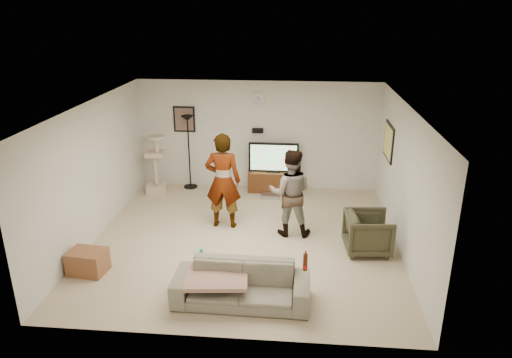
# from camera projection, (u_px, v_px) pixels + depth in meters

# --- Properties ---
(floor) EXTENTS (5.50, 5.50, 0.02)m
(floor) POSITION_uv_depth(u_px,v_px,m) (245.00, 240.00, 8.77)
(floor) COLOR tan
(floor) RESTS_ON ground
(ceiling) EXTENTS (5.50, 5.50, 0.02)m
(ceiling) POSITION_uv_depth(u_px,v_px,m) (244.00, 105.00, 7.90)
(ceiling) COLOR white
(ceiling) RESTS_ON wall_back
(wall_back) EXTENTS (5.50, 0.04, 2.50)m
(wall_back) POSITION_uv_depth(u_px,v_px,m) (258.00, 135.00, 10.90)
(wall_back) COLOR white
(wall_back) RESTS_ON floor
(wall_front) EXTENTS (5.50, 0.04, 2.50)m
(wall_front) POSITION_uv_depth(u_px,v_px,m) (219.00, 253.00, 5.77)
(wall_front) COLOR white
(wall_front) RESTS_ON floor
(wall_left) EXTENTS (0.04, 5.50, 2.50)m
(wall_left) POSITION_uv_depth(u_px,v_px,m) (93.00, 171.00, 8.57)
(wall_left) COLOR white
(wall_left) RESTS_ON floor
(wall_right) EXTENTS (0.04, 5.50, 2.50)m
(wall_right) POSITION_uv_depth(u_px,v_px,m) (404.00, 181.00, 8.10)
(wall_right) COLOR white
(wall_right) RESTS_ON floor
(wall_clock) EXTENTS (0.26, 0.04, 0.26)m
(wall_clock) POSITION_uv_depth(u_px,v_px,m) (258.00, 99.00, 10.58)
(wall_clock) COLOR white
(wall_clock) RESTS_ON wall_back
(wall_speaker) EXTENTS (0.25, 0.10, 0.10)m
(wall_speaker) POSITION_uv_depth(u_px,v_px,m) (258.00, 131.00, 10.80)
(wall_speaker) COLOR black
(wall_speaker) RESTS_ON wall_back
(picture_back) EXTENTS (0.42, 0.03, 0.52)m
(picture_back) POSITION_uv_depth(u_px,v_px,m) (184.00, 119.00, 10.91)
(picture_back) COLOR brown
(picture_back) RESTS_ON wall_back
(picture_right) EXTENTS (0.03, 0.78, 0.62)m
(picture_right) POSITION_uv_depth(u_px,v_px,m) (389.00, 141.00, 9.51)
(picture_right) COLOR #E9CF6C
(picture_right) RESTS_ON wall_right
(tv_stand) EXTENTS (1.14, 0.45, 0.48)m
(tv_stand) POSITION_uv_depth(u_px,v_px,m) (273.00, 181.00, 10.99)
(tv_stand) COLOR #472511
(tv_stand) RESTS_ON floor
(console_box) EXTENTS (0.40, 0.30, 0.07)m
(console_box) POSITION_uv_depth(u_px,v_px,m) (270.00, 195.00, 10.70)
(console_box) COLOR #A8A9B5
(console_box) RESTS_ON floor
(tv) EXTENTS (1.13, 0.08, 0.67)m
(tv) POSITION_uv_depth(u_px,v_px,m) (274.00, 157.00, 10.79)
(tv) COLOR black
(tv) RESTS_ON tv_stand
(tv_screen) EXTENTS (1.04, 0.01, 0.59)m
(tv_screen) POSITION_uv_depth(u_px,v_px,m) (273.00, 158.00, 10.75)
(tv_screen) COLOR #27FCAF
(tv_screen) RESTS_ON tv
(floor_lamp) EXTENTS (0.32, 0.32, 1.72)m
(floor_lamp) POSITION_uv_depth(u_px,v_px,m) (189.00, 152.00, 10.99)
(floor_lamp) COLOR black
(floor_lamp) RESTS_ON floor
(cat_tree) EXTENTS (0.50, 0.50, 1.38)m
(cat_tree) POSITION_uv_depth(u_px,v_px,m) (155.00, 164.00, 10.74)
(cat_tree) COLOR #C0AB94
(cat_tree) RESTS_ON floor
(person_left) EXTENTS (0.69, 0.47, 1.87)m
(person_left) POSITION_uv_depth(u_px,v_px,m) (223.00, 181.00, 9.01)
(person_left) COLOR #A5A4AC
(person_left) RESTS_ON floor
(person_right) EXTENTS (0.81, 0.63, 1.65)m
(person_right) POSITION_uv_depth(u_px,v_px,m) (290.00, 193.00, 8.73)
(person_right) COLOR teal
(person_right) RESTS_ON floor
(sofa) EXTENTS (1.98, 0.80, 0.57)m
(sofa) POSITION_uv_depth(u_px,v_px,m) (241.00, 284.00, 6.86)
(sofa) COLOR slate
(sofa) RESTS_ON floor
(throw_blanket) EXTENTS (0.96, 0.79, 0.06)m
(throw_blanket) POSITION_uv_depth(u_px,v_px,m) (216.00, 277.00, 6.85)
(throw_blanket) COLOR tan
(throw_blanket) RESTS_ON sofa
(beer_bottle) EXTENTS (0.06, 0.06, 0.25)m
(beer_bottle) POSITION_uv_depth(u_px,v_px,m) (305.00, 262.00, 6.64)
(beer_bottle) COLOR #4A1B06
(beer_bottle) RESTS_ON sofa
(armchair) EXTENTS (0.83, 0.81, 0.71)m
(armchair) POSITION_uv_depth(u_px,v_px,m) (368.00, 233.00, 8.25)
(armchair) COLOR #353322
(armchair) RESTS_ON floor
(side_table) EXTENTS (0.62, 0.49, 0.38)m
(side_table) POSITION_uv_depth(u_px,v_px,m) (88.00, 262.00, 7.65)
(side_table) COLOR brown
(side_table) RESTS_ON floor
(toy_ball) EXTENTS (0.06, 0.06, 0.06)m
(toy_ball) POSITION_uv_depth(u_px,v_px,m) (201.00, 250.00, 8.33)
(toy_ball) COLOR #0087A1
(toy_ball) RESTS_ON floor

